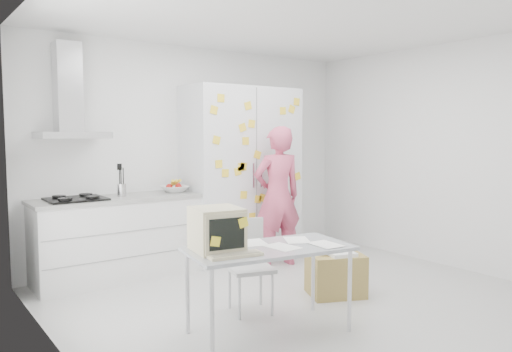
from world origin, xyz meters
TOP-DOWN VIEW (x-y plane):
  - floor at (0.00, 0.00)m, footprint 4.50×4.00m
  - walls at (0.00, 0.72)m, footprint 4.52×4.01m
  - ceiling at (0.00, 0.00)m, footprint 4.50×4.00m
  - counter_run at (-1.20, 1.70)m, footprint 1.84×0.63m
  - range_hood at (-1.65, 1.84)m, footprint 0.70×0.48m
  - tall_cabinet at (0.45, 1.67)m, footprint 1.50×0.68m
  - person at (0.59, 1.10)m, footprint 0.69×0.52m
  - desk at (-1.03, -0.41)m, footprint 1.41×0.87m
  - chair at (-0.61, 0.03)m, footprint 0.47×0.47m
  - cardboard_box at (0.34, -0.14)m, footprint 0.65×0.60m

SIDE VIEW (x-z plane):
  - floor at x=0.00m, z-range -0.02..0.00m
  - cardboard_box at x=0.34m, z-range -0.01..0.45m
  - counter_run at x=-1.20m, z-range -0.17..1.11m
  - chair at x=-0.61m, z-range 0.06..0.89m
  - desk at x=-1.03m, z-range 0.27..1.32m
  - person at x=0.59m, z-range 0.00..1.70m
  - tall_cabinet at x=0.45m, z-range 0.00..2.20m
  - walls at x=0.00m, z-range 0.00..2.70m
  - range_hood at x=-1.65m, z-range 1.45..2.46m
  - ceiling at x=0.00m, z-range 2.69..2.71m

